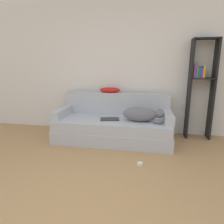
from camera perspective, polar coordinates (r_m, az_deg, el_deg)
wall_back at (r=4.18m, az=3.05°, el=12.76°), size 8.10×0.06×2.70m
couch at (r=3.78m, az=0.27°, el=-5.00°), size 2.13×0.93×0.42m
couch_backrest at (r=4.04m, az=1.26°, el=2.50°), size 2.09×0.15×0.43m
couch_arm_left at (r=3.98m, az=-13.94°, el=-0.09°), size 0.15×0.74×0.16m
couch_arm_right at (r=3.65m, az=15.77°, el=-1.42°), size 0.15×0.74×0.16m
dog at (r=3.54m, az=8.58°, el=-0.66°), size 0.71×0.27×0.26m
laptop at (r=3.65m, az=-0.65°, el=-2.03°), size 0.38×0.29×0.02m
throw_pillow at (r=4.02m, az=-0.60°, el=6.32°), size 0.42×0.20×0.11m
bookshelf at (r=4.09m, az=24.04°, el=7.32°), size 0.45×0.26×1.86m
power_adapter at (r=2.97m, az=7.99°, el=-14.42°), size 0.07×0.07×0.03m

